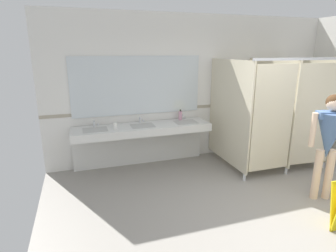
% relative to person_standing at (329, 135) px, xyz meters
% --- Properties ---
extents(ground_plane, '(6.12, 6.04, 0.10)m').
position_rel_person_standing_xyz_m(ground_plane, '(-0.99, -0.48, -1.05)').
color(ground_plane, gray).
extents(wall_back, '(6.12, 0.12, 2.85)m').
position_rel_person_standing_xyz_m(wall_back, '(-0.99, 2.30, 0.43)').
color(wall_back, silver).
rests_on(wall_back, ground_plane).
extents(wall_back_tile_band, '(6.12, 0.01, 0.06)m').
position_rel_person_standing_xyz_m(wall_back_tile_band, '(-0.99, 2.24, 0.05)').
color(wall_back_tile_band, '#9E937F').
rests_on(wall_back_tile_band, wall_back).
extents(vanity_counter, '(2.54, 0.59, 0.95)m').
position_rel_person_standing_xyz_m(vanity_counter, '(-2.30, 2.01, -0.37)').
color(vanity_counter, silver).
rests_on(vanity_counter, ground_plane).
extents(mirror_panel, '(2.44, 0.02, 1.08)m').
position_rel_person_standing_xyz_m(mirror_panel, '(-2.30, 2.23, 0.54)').
color(mirror_panel, silver).
rests_on(mirror_panel, wall_back).
extents(bathroom_stalls, '(1.81, 1.44, 2.06)m').
position_rel_person_standing_xyz_m(bathroom_stalls, '(0.11, 1.33, 0.08)').
color(bathroom_stalls, beige).
rests_on(bathroom_stalls, ground_plane).
extents(person_standing, '(0.54, 0.50, 1.59)m').
position_rel_person_standing_xyz_m(person_standing, '(0.00, 0.00, 0.00)').
color(person_standing, beige).
rests_on(person_standing, ground_plane).
extents(soap_dispenser, '(0.07, 0.07, 0.21)m').
position_rel_person_standing_xyz_m(soap_dispenser, '(-1.49, 2.10, -0.07)').
color(soap_dispenser, '#D899B2').
rests_on(soap_dispenser, vanity_counter).
extents(paper_cup, '(0.07, 0.07, 0.10)m').
position_rel_person_standing_xyz_m(paper_cup, '(-2.80, 1.88, -0.11)').
color(paper_cup, white).
rests_on(paper_cup, vanity_counter).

